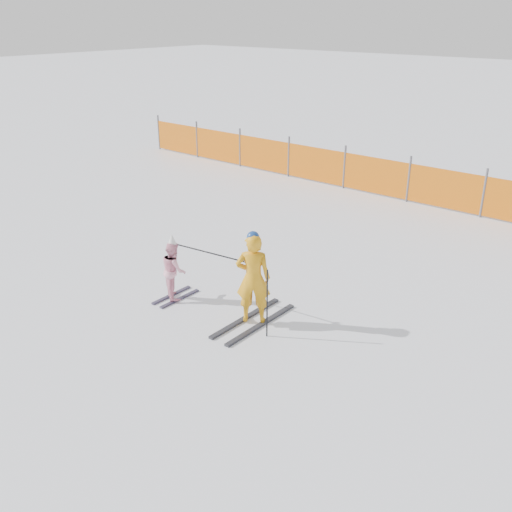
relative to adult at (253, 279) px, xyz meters
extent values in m
plane|color=white|center=(-0.26, -0.12, -0.80)|extent=(120.00, 120.00, 0.00)
cube|color=black|center=(-0.17, 0.00, -0.78)|extent=(0.09, 1.70, 0.04)
cube|color=black|center=(0.17, 0.00, -0.78)|extent=(0.09, 1.70, 0.04)
imported|color=orange|center=(0.00, 0.00, 0.01)|extent=(0.67, 0.62, 1.54)
sphere|color=navy|center=(0.00, 0.00, 0.72)|extent=(0.20, 0.20, 0.20)
cube|color=black|center=(-1.76, -0.22, -0.78)|extent=(0.09, 0.90, 0.03)
cube|color=black|center=(-1.54, -0.22, -0.78)|extent=(0.09, 0.90, 0.03)
imported|color=#FFA6BE|center=(-1.65, -0.22, -0.24)|extent=(0.64, 0.61, 1.05)
cone|color=white|center=(-1.65, -0.22, 0.31)|extent=(0.19, 0.19, 0.24)
cylinder|color=black|center=(0.45, -0.20, -0.22)|extent=(0.02, 0.02, 1.16)
cylinder|color=black|center=(-0.82, -0.11, 0.26)|extent=(1.40, 0.21, 0.02)
cylinder|color=#595960|center=(-11.00, 7.67, -0.17)|extent=(0.06, 0.06, 1.25)
cylinder|color=#595960|center=(-9.00, 7.67, -0.17)|extent=(0.06, 0.06, 1.25)
cylinder|color=#595960|center=(-7.00, 7.67, -0.17)|extent=(0.06, 0.06, 1.25)
cylinder|color=#595960|center=(-5.00, 7.67, -0.17)|extent=(0.06, 0.06, 1.25)
cylinder|color=#595960|center=(-3.00, 7.67, -0.17)|extent=(0.06, 0.06, 1.25)
cylinder|color=#595960|center=(-1.00, 7.67, -0.17)|extent=(0.06, 0.06, 1.25)
cylinder|color=#595960|center=(1.00, 7.67, -0.17)|extent=(0.06, 0.06, 1.25)
cube|color=orange|center=(-3.18, 7.67, -0.25)|extent=(15.63, 0.03, 1.00)
camera|label=1|loc=(5.32, -6.33, 3.96)|focal=40.00mm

